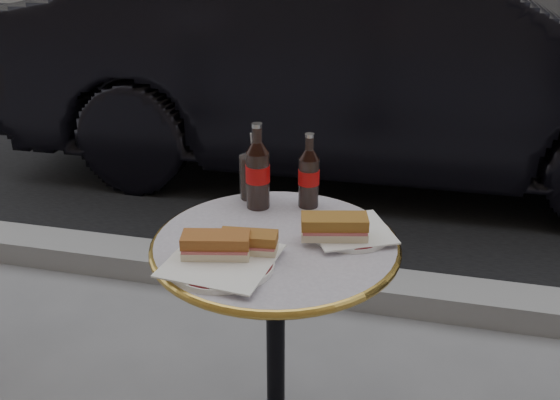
% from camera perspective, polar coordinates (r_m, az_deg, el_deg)
% --- Properties ---
extents(asphalt_road, '(40.00, 8.00, 0.00)m').
position_cam_1_polar(asphalt_road, '(6.50, 10.46, 11.18)').
color(asphalt_road, black).
rests_on(asphalt_road, ground).
extents(curb, '(40.00, 0.20, 0.12)m').
position_cam_1_polar(curb, '(2.66, 4.33, -7.69)').
color(curb, gray).
rests_on(curb, ground).
extents(bistro_table, '(0.62, 0.62, 0.73)m').
position_cam_1_polar(bistro_table, '(1.75, -0.39, -14.28)').
color(bistro_table, '#BAB2C4').
rests_on(bistro_table, ground).
extents(plate_left, '(0.30, 0.30, 0.01)m').
position_cam_1_polar(plate_left, '(1.44, -5.36, -5.80)').
color(plate_left, white).
rests_on(plate_left, bistro_table).
extents(plate_right, '(0.25, 0.25, 0.01)m').
position_cam_1_polar(plate_right, '(1.58, 6.46, -2.98)').
color(plate_right, white).
rests_on(plate_right, bistro_table).
extents(sandwich_left_a, '(0.17, 0.10, 0.05)m').
position_cam_1_polar(sandwich_left_a, '(1.45, -5.88, -4.25)').
color(sandwich_left_a, '#985626').
rests_on(sandwich_left_a, plate_left).
extents(sandwich_left_b, '(0.14, 0.08, 0.05)m').
position_cam_1_polar(sandwich_left_b, '(1.46, -2.89, -3.97)').
color(sandwich_left_b, '#945B25').
rests_on(sandwich_left_b, plate_left).
extents(sandwich_right, '(0.17, 0.11, 0.06)m').
position_cam_1_polar(sandwich_right, '(1.53, 4.98, -2.57)').
color(sandwich_right, '#956225').
rests_on(sandwich_right, plate_right).
extents(cola_bottle_left, '(0.09, 0.09, 0.24)m').
position_cam_1_polar(cola_bottle_left, '(1.68, -2.06, 3.12)').
color(cola_bottle_left, black).
rests_on(cola_bottle_left, bistro_table).
extents(cola_bottle_right, '(0.07, 0.07, 0.21)m').
position_cam_1_polar(cola_bottle_right, '(1.69, 2.66, 2.71)').
color(cola_bottle_right, black).
rests_on(cola_bottle_right, bistro_table).
extents(cola_glass, '(0.06, 0.06, 0.13)m').
position_cam_1_polar(cola_glass, '(1.76, -2.72, 2.12)').
color(cola_glass, black).
rests_on(cola_glass, bistro_table).
extents(parked_car, '(1.56, 4.29, 1.40)m').
position_cam_1_polar(parked_car, '(3.81, 8.80, 12.72)').
color(parked_car, black).
rests_on(parked_car, ground).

